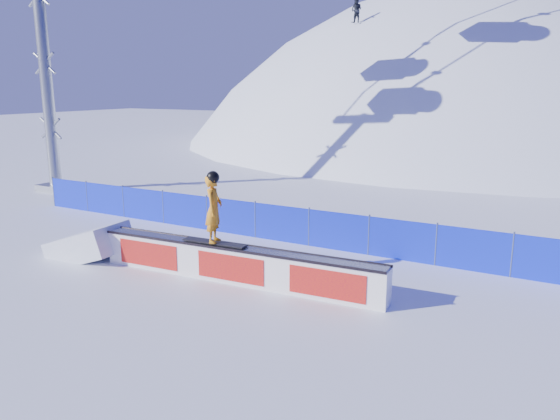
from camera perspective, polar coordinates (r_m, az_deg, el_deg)
The scene contains 6 objects.
ground at distance 14.37m, azimuth -8.67°, elevation -7.64°, with size 160.00×160.00×0.00m, color white.
snow_hill at distance 57.98m, azimuth 18.80°, elevation -11.19°, with size 64.00×64.00×64.00m.
safety_fence at distance 17.78m, azimuth 0.15°, elevation -1.43°, with size 22.05×0.05×1.30m.
rail_box at distance 14.25m, azimuth -4.68°, elevation -5.67°, with size 8.11×1.04×0.97m.
snow_ramp at distance 17.40m, azimuth -19.21°, elevation -4.55°, with size 2.23×1.49×0.84m, color white, non-canonical shape.
snowboarder at distance 14.17m, azimuth -6.94°, elevation 0.19°, with size 1.84×0.75×1.91m.
Camera 1 is at (8.36, -10.56, 5.01)m, focal length 35.00 mm.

